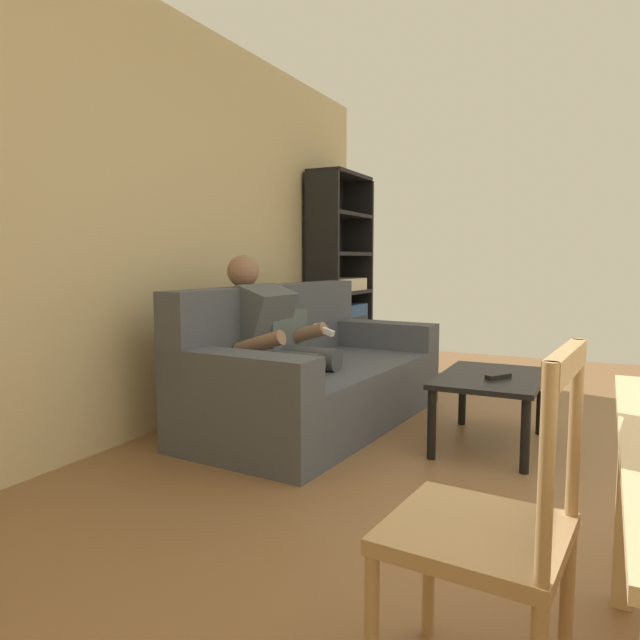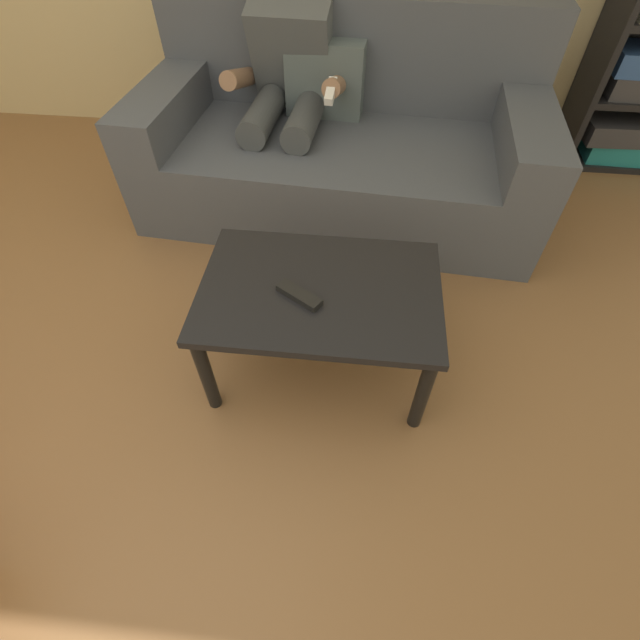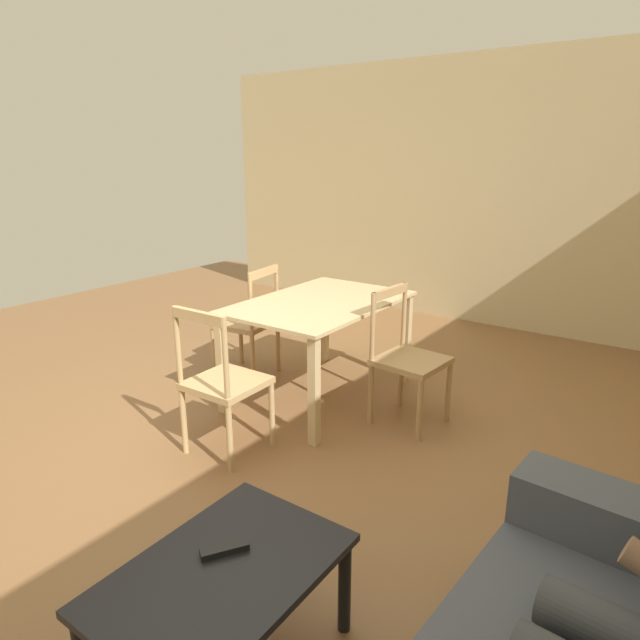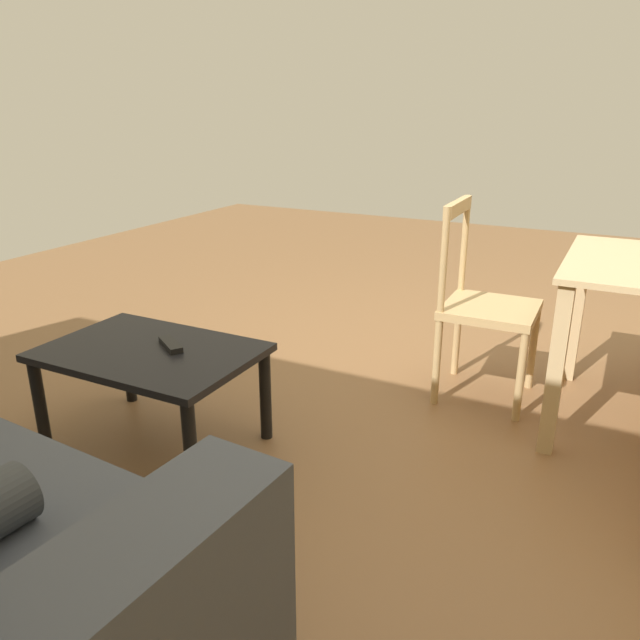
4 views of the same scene
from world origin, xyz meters
TOP-DOWN VIEW (x-y plane):
  - ground_plane at (0.00, 0.00)m, footprint 9.10×9.10m
  - coffee_table at (1.14, 1.04)m, footprint 0.85×0.58m
  - tv_remote at (1.07, 0.98)m, footprint 0.17×0.13m
  - dining_chair_facing_couch at (0.05, -0.04)m, footprint 0.43×0.43m

SIDE VIEW (x-z plane):
  - ground_plane at x=0.00m, z-range 0.00..0.00m
  - coffee_table at x=1.14m, z-range 0.15..0.58m
  - tv_remote at x=1.07m, z-range 0.43..0.45m
  - dining_chair_facing_couch at x=0.05m, z-range -0.02..0.93m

